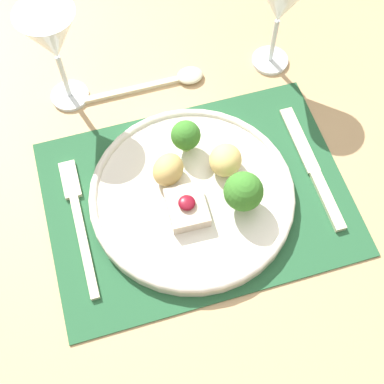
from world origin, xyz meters
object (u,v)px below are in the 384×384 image
Objects in this scene: wine_glass_near at (281,2)px; spoon at (169,80)px; wine_glass_far at (52,39)px; dinner_plate at (195,191)px; fork at (78,216)px; knife at (315,174)px.

spoon is at bearing 178.54° from wine_glass_near.
wine_glass_far reaches higher than wine_glass_near.
dinner_plate is 0.22m from spoon.
wine_glass_far reaches higher than fork.
wine_glass_far is (0.03, 0.22, 0.12)m from fork.
spoon is 1.11× the size of wine_glass_far.
wine_glass_far is (-0.14, 0.23, 0.11)m from dinner_plate.
dinner_plate reaches higher than spoon.
fork is (-0.17, 0.02, -0.01)m from dinner_plate.
fork is 1.09× the size of spoon.
knife is 0.26m from wine_glass_near.
dinner_plate is at bearing -132.56° from wine_glass_near.
wine_glass_far is at bearing 176.36° from wine_glass_near.
fork is 0.25m from wine_glass_far.
wine_glass_near is (0.19, 0.21, 0.11)m from dinner_plate.
wine_glass_near reaches higher than dinner_plate.
fork is at bearing 174.69° from dinner_plate.
wine_glass_far reaches higher than spoon.
dinner_plate is 0.18m from knife.
knife is 0.28m from spoon.
spoon reaches higher than knife.
wine_glass_near is at bearing 47.44° from dinner_plate.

